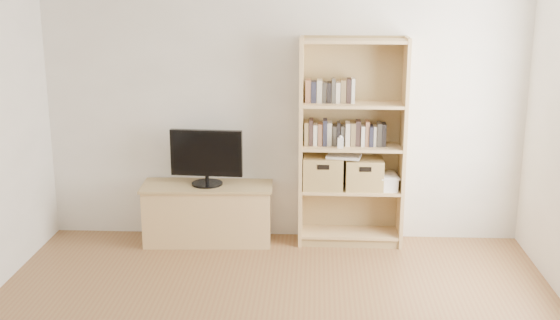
# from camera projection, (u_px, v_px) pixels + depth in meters

# --- Properties ---
(back_wall) EXTENTS (4.50, 0.02, 2.60)m
(back_wall) POSITION_uv_depth(u_px,v_px,m) (283.00, 104.00, 6.57)
(back_wall) COLOR silver
(back_wall) RESTS_ON floor
(tv_stand) EXTENTS (1.20, 0.51, 0.54)m
(tv_stand) POSITION_uv_depth(u_px,v_px,m) (208.00, 214.00, 6.66)
(tv_stand) COLOR tan
(tv_stand) RESTS_ON floor
(bookshelf) EXTENTS (0.97, 0.35, 1.94)m
(bookshelf) POSITION_uv_depth(u_px,v_px,m) (352.00, 143.00, 6.46)
(bookshelf) COLOR tan
(bookshelf) RESTS_ON floor
(television) EXTENTS (0.68, 0.10, 0.53)m
(television) POSITION_uv_depth(u_px,v_px,m) (206.00, 157.00, 6.51)
(television) COLOR black
(television) RESTS_ON tv_stand
(books_row_mid) EXTENTS (0.82, 0.20, 0.22)m
(books_row_mid) POSITION_uv_depth(u_px,v_px,m) (352.00, 134.00, 6.46)
(books_row_mid) COLOR olive
(books_row_mid) RESTS_ON bookshelf
(books_row_upper) EXTENTS (0.36, 0.14, 0.19)m
(books_row_upper) POSITION_uv_depth(u_px,v_px,m) (329.00, 92.00, 6.37)
(books_row_upper) COLOR olive
(books_row_upper) RESTS_ON bookshelf
(baby_monitor) EXTENTS (0.05, 0.04, 0.10)m
(baby_monitor) POSITION_uv_depth(u_px,v_px,m) (340.00, 143.00, 6.35)
(baby_monitor) COLOR white
(baby_monitor) RESTS_ON bookshelf
(basket_left) EXTENTS (0.37, 0.31, 0.30)m
(basket_left) POSITION_uv_depth(u_px,v_px,m) (323.00, 172.00, 6.54)
(basket_left) COLOR olive
(basket_left) RESTS_ON bookshelf
(basket_right) EXTENTS (0.35, 0.29, 0.28)m
(basket_right) POSITION_uv_depth(u_px,v_px,m) (364.00, 174.00, 6.52)
(basket_right) COLOR olive
(basket_right) RESTS_ON bookshelf
(laptop) EXTENTS (0.34, 0.26, 0.02)m
(laptop) POSITION_uv_depth(u_px,v_px,m) (344.00, 156.00, 6.47)
(laptop) COLOR white
(laptop) RESTS_ON basket_left
(magazine_stack) EXTENTS (0.19, 0.26, 0.12)m
(magazine_stack) POSITION_uv_depth(u_px,v_px,m) (387.00, 183.00, 6.53)
(magazine_stack) COLOR silver
(magazine_stack) RESTS_ON bookshelf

